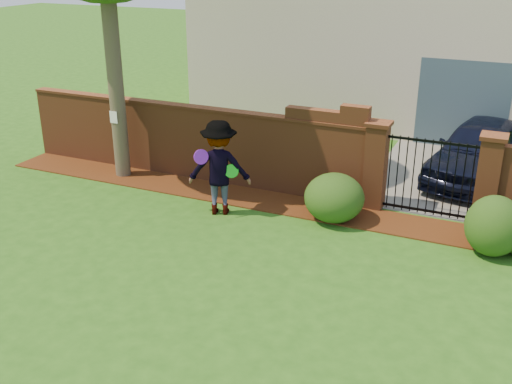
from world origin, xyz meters
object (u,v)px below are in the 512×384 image
at_px(man, 219,168).
at_px(frisbee_green, 231,171).
at_px(car, 477,153).
at_px(frisbee_purple, 201,157).

distance_m(man, frisbee_green, 0.29).
xyz_separation_m(car, man, (-4.62, -4.07, 0.28)).
bearing_deg(man, frisbee_green, 155.92).
distance_m(car, frisbee_green, 5.96).
height_order(man, frisbee_green, man).
xyz_separation_m(frisbee_purple, frisbee_green, (0.49, 0.35, -0.34)).
bearing_deg(man, car, -160.59).
bearing_deg(car, man, -126.67).
distance_m(car, man, 6.17).
bearing_deg(man, frisbee_purple, 39.17).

